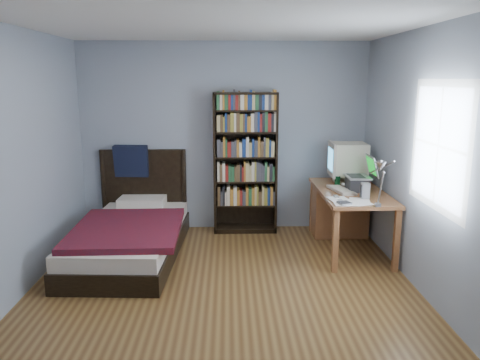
% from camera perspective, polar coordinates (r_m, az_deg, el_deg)
% --- Properties ---
extents(room, '(4.20, 4.24, 2.50)m').
position_cam_1_polar(room, '(4.20, -1.81, 1.71)').
color(room, '#58371A').
rests_on(room, ground).
extents(desk, '(0.75, 1.48, 0.73)m').
position_cam_1_polar(desk, '(6.13, 12.29, -3.26)').
color(desk, brown).
rests_on(desk, floor).
extents(crt_monitor, '(0.46, 0.43, 0.51)m').
position_cam_1_polar(crt_monitor, '(6.06, 12.92, 2.41)').
color(crt_monitor, beige).
rests_on(crt_monitor, desk).
extents(laptop, '(0.33, 0.34, 0.42)m').
position_cam_1_polar(laptop, '(5.66, 14.30, -0.11)').
color(laptop, '#2D2D30').
rests_on(laptop, desk).
extents(desk_lamp, '(0.21, 0.46, 0.55)m').
position_cam_1_polar(desk_lamp, '(4.60, 16.75, 1.09)').
color(desk_lamp, '#99999E').
rests_on(desk_lamp, desk).
extents(keyboard, '(0.27, 0.48, 0.04)m').
position_cam_1_polar(keyboard, '(5.59, 12.25, -1.23)').
color(keyboard, '#B7AB98').
rests_on(keyboard, desk).
extents(speaker, '(0.09, 0.09, 0.17)m').
position_cam_1_polar(speaker, '(5.32, 15.01, -1.28)').
color(speaker, gray).
rests_on(speaker, desk).
extents(soda_can, '(0.07, 0.07, 0.12)m').
position_cam_1_polar(soda_can, '(5.88, 11.78, -0.10)').
color(soda_can, '#073415').
rests_on(soda_can, desk).
extents(mouse, '(0.07, 0.12, 0.04)m').
position_cam_1_polar(mouse, '(5.89, 12.55, -0.53)').
color(mouse, silver).
rests_on(mouse, desk).
extents(phone_silver, '(0.05, 0.10, 0.02)m').
position_cam_1_polar(phone_silver, '(5.30, 11.64, -1.99)').
color(phone_silver, '#AEADB2').
rests_on(phone_silver, desk).
extents(phone_grey, '(0.05, 0.09, 0.02)m').
position_cam_1_polar(phone_grey, '(5.13, 12.18, -2.48)').
color(phone_grey, gray).
rests_on(phone_grey, desk).
extents(external_drive, '(0.15, 0.15, 0.03)m').
position_cam_1_polar(external_drive, '(5.02, 12.60, -2.81)').
color(external_drive, gray).
rests_on(external_drive, desk).
extents(bookshelf, '(0.83, 0.30, 1.85)m').
position_cam_1_polar(bookshelf, '(6.17, 0.64, 2.08)').
color(bookshelf, black).
rests_on(bookshelf, floor).
extents(bed, '(1.21, 2.22, 1.16)m').
position_cam_1_polar(bed, '(5.66, -13.08, -6.28)').
color(bed, black).
rests_on(bed, floor).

